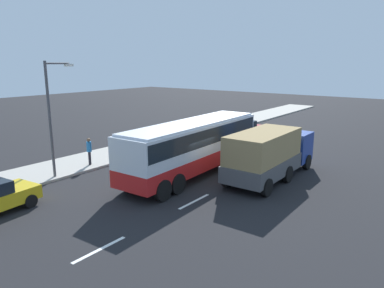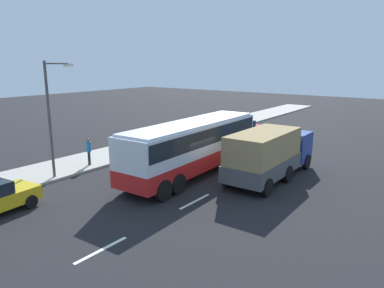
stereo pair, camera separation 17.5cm
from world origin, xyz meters
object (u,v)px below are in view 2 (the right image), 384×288
(cargo_truck, at_px, (270,152))
(pedestrian_near_curb, at_px, (89,150))
(street_lamp, at_px, (52,111))
(coach_bus, at_px, (194,142))
(car_red_compact, at_px, (243,128))

(cargo_truck, distance_m, pedestrian_near_curb, 11.61)
(pedestrian_near_curb, distance_m, street_lamp, 3.90)
(coach_bus, relative_size, street_lamp, 1.70)
(coach_bus, bearing_deg, pedestrian_near_curb, 111.40)
(coach_bus, height_order, pedestrian_near_curb, coach_bus)
(car_red_compact, height_order, pedestrian_near_curb, pedestrian_near_curb)
(cargo_truck, bearing_deg, car_red_compact, 35.15)
(cargo_truck, height_order, pedestrian_near_curb, cargo_truck)
(cargo_truck, height_order, street_lamp, street_lamp)
(pedestrian_near_curb, xyz_separation_m, street_lamp, (-2.64, -0.40, 2.84))
(coach_bus, relative_size, pedestrian_near_curb, 6.35)
(cargo_truck, bearing_deg, street_lamp, 126.35)
(cargo_truck, relative_size, car_red_compact, 1.90)
(car_red_compact, bearing_deg, street_lamp, 169.45)
(car_red_compact, height_order, street_lamp, street_lamp)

